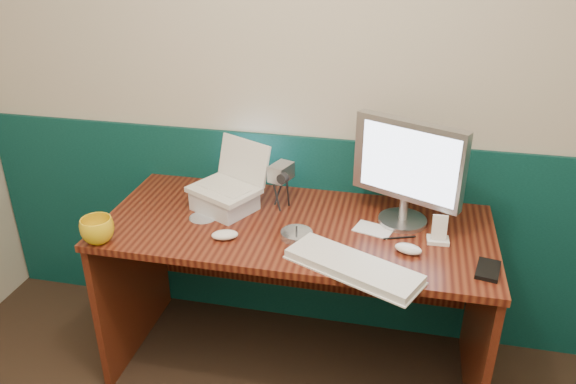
% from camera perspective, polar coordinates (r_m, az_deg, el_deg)
% --- Properties ---
extents(back_wall, '(3.50, 0.04, 2.50)m').
position_cam_1_polar(back_wall, '(2.45, 4.69, 10.94)').
color(back_wall, '#BEB4A1').
rests_on(back_wall, ground).
extents(wainscot, '(3.48, 0.02, 1.00)m').
position_cam_1_polar(wainscot, '(2.73, 4.09, -4.48)').
color(wainscot, '#072F2F').
rests_on(wainscot, ground).
extents(desk, '(1.60, 0.70, 0.75)m').
position_cam_1_polar(desk, '(2.52, 0.75, -10.76)').
color(desk, '#39100A').
rests_on(desk, ground).
extents(laptop_riser, '(0.30, 0.28, 0.08)m').
position_cam_1_polar(laptop_riser, '(2.43, -6.46, -0.90)').
color(laptop_riser, silver).
rests_on(laptop_riser, desk).
extents(laptop, '(0.34, 0.31, 0.23)m').
position_cam_1_polar(laptop, '(2.37, -6.65, 2.43)').
color(laptop, silver).
rests_on(laptop, laptop_riser).
extents(monitor, '(0.47, 0.31, 0.46)m').
position_cam_1_polar(monitor, '(2.28, 12.02, 2.03)').
color(monitor, '#AAABAF').
rests_on(monitor, desk).
extents(keyboard, '(0.51, 0.36, 0.03)m').
position_cam_1_polar(keyboard, '(2.03, 6.61, -7.60)').
color(keyboard, white).
rests_on(keyboard, desk).
extents(mouse_right, '(0.12, 0.09, 0.03)m').
position_cam_1_polar(mouse_right, '(2.17, 12.12, -5.66)').
color(mouse_right, white).
rests_on(mouse_right, desk).
extents(mouse_left, '(0.12, 0.09, 0.04)m').
position_cam_1_polar(mouse_left, '(2.22, -6.44, -4.35)').
color(mouse_left, white).
rests_on(mouse_left, desk).
extents(mug, '(0.14, 0.14, 0.10)m').
position_cam_1_polar(mug, '(2.29, -18.80, -3.70)').
color(mug, gold).
rests_on(mug, desk).
extents(camcorder, '(0.13, 0.16, 0.21)m').
position_cam_1_polar(camcorder, '(2.41, -0.69, 0.67)').
color(camcorder, '#A2A2A6').
rests_on(camcorder, desk).
extents(cd_spindle, '(0.13, 0.13, 0.03)m').
position_cam_1_polar(cd_spindle, '(2.22, 0.87, -4.35)').
color(cd_spindle, silver).
rests_on(cd_spindle, desk).
extents(cd_loose_a, '(0.12, 0.12, 0.00)m').
position_cam_1_polar(cd_loose_a, '(2.39, -8.62, -2.58)').
color(cd_loose_a, silver).
rests_on(cd_loose_a, desk).
extents(pen, '(0.12, 0.05, 0.01)m').
position_cam_1_polar(pen, '(2.26, 11.27, -4.57)').
color(pen, black).
rests_on(pen, desk).
extents(papers, '(0.17, 0.14, 0.00)m').
position_cam_1_polar(papers, '(2.30, 8.67, -3.78)').
color(papers, silver).
rests_on(papers, desk).
extents(dock, '(0.09, 0.07, 0.02)m').
position_cam_1_polar(dock, '(2.27, 14.97, -4.76)').
color(dock, white).
rests_on(dock, desk).
extents(music_player, '(0.06, 0.03, 0.10)m').
position_cam_1_polar(music_player, '(2.24, 15.14, -3.49)').
color(music_player, white).
rests_on(music_player, dock).
extents(pda, '(0.10, 0.15, 0.02)m').
position_cam_1_polar(pda, '(2.14, 19.66, -7.45)').
color(pda, black).
rests_on(pda, desk).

